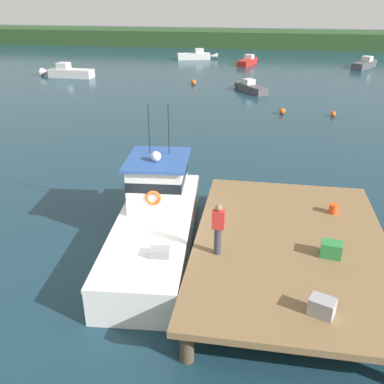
{
  "coord_description": "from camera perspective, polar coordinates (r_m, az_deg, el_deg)",
  "views": [
    {
      "loc": [
        3.63,
        -11.94,
        8.36
      ],
      "look_at": [
        1.2,
        2.68,
        1.4
      ],
      "focal_mm": 40.44,
      "sensor_mm": 36.0,
      "label": 1
    }
  ],
  "objects": [
    {
      "name": "ground_plane",
      "position": [
        15.02,
        -6.28,
        -8.83
      ],
      "size": [
        200.0,
        200.0,
        0.0
      ],
      "primitive_type": "plane",
      "color": "#193847"
    },
    {
      "name": "dock",
      "position": [
        14.04,
        12.9,
        -6.84
      ],
      "size": [
        6.0,
        9.0,
        1.2
      ],
      "color": "#4C3D2D",
      "rests_on": "ground"
    },
    {
      "name": "main_fishing_boat",
      "position": [
        15.49,
        -4.7,
        -3.28
      ],
      "size": [
        3.18,
        9.92,
        4.8
      ],
      "color": "white",
      "rests_on": "ground"
    },
    {
      "name": "crate_single_by_cleat",
      "position": [
        11.23,
        16.76,
        -14.27
      ],
      "size": [
        0.72,
        0.63,
        0.45
      ],
      "primitive_type": "cube",
      "rotation": [
        0.0,
        0.0,
        -0.39
      ],
      "color": "#9E9EA3",
      "rests_on": "dock"
    },
    {
      "name": "crate_stack_mid_dock",
      "position": [
        13.46,
        17.88,
        -7.21
      ],
      "size": [
        0.66,
        0.52,
        0.46
      ],
      "primitive_type": "cube",
      "rotation": [
        0.0,
        0.0,
        -0.15
      ],
      "color": "#2D8442",
      "rests_on": "dock"
    },
    {
      "name": "bait_bucket",
      "position": [
        16.0,
        18.17,
        -2.11
      ],
      "size": [
        0.32,
        0.32,
        0.34
      ],
      "primitive_type": "cylinder",
      "color": "#E04C19",
      "rests_on": "dock"
    },
    {
      "name": "deckhand_by_the_boat",
      "position": [
        12.65,
        3.46,
        -4.79
      ],
      "size": [
        0.36,
        0.22,
        1.63
      ],
      "color": "#383842",
      "rests_on": "dock"
    },
    {
      "name": "moored_boat_outer_mooring",
      "position": [
        55.44,
        7.42,
        16.71
      ],
      "size": [
        2.35,
        4.67,
        1.17
      ],
      "color": "red",
      "rests_on": "ground"
    },
    {
      "name": "moored_boat_far_right",
      "position": [
        40.24,
        7.72,
        13.49
      ],
      "size": [
        3.23,
        3.93,
        1.08
      ],
      "color": "#4C4C51",
      "rests_on": "ground"
    },
    {
      "name": "moored_boat_mid_harbor",
      "position": [
        56.54,
        21.88,
        15.4
      ],
      "size": [
        3.62,
        4.79,
        1.29
      ],
      "color": "#4C4C51",
      "rests_on": "ground"
    },
    {
      "name": "moored_boat_far_left",
      "position": [
        48.69,
        -16.08,
        14.94
      ],
      "size": [
        5.83,
        1.77,
        1.47
      ],
      "color": "silver",
      "rests_on": "ground"
    },
    {
      "name": "moored_boat_near_channel",
      "position": [
        59.59,
        0.61,
        17.55
      ],
      "size": [
        5.39,
        2.55,
        1.35
      ],
      "color": "silver",
      "rests_on": "ground"
    },
    {
      "name": "mooring_buoy_outer",
      "position": [
        33.08,
        11.83,
        10.4
      ],
      "size": [
        0.46,
        0.46,
        0.46
      ],
      "primitive_type": "sphere",
      "color": "#EA5B19",
      "rests_on": "ground"
    },
    {
      "name": "mooring_buoy_inshore",
      "position": [
        33.37,
        18.13,
        9.76
      ],
      "size": [
        0.39,
        0.39,
        0.39
      ],
      "primitive_type": "sphere",
      "color": "#EA5B19",
      "rests_on": "ground"
    },
    {
      "name": "mooring_buoy_spare_mooring",
      "position": [
        43.0,
        0.21,
        14.29
      ],
      "size": [
        0.5,
        0.5,
        0.5
      ],
      "primitive_type": "sphere",
      "color": "#EA5B19",
      "rests_on": "ground"
    },
    {
      "name": "far_shoreline",
      "position": [
        74.38,
        7.01,
        19.46
      ],
      "size": [
        120.0,
        8.0,
        2.4
      ],
      "primitive_type": "cube",
      "color": "#284723",
      "rests_on": "ground"
    }
  ]
}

